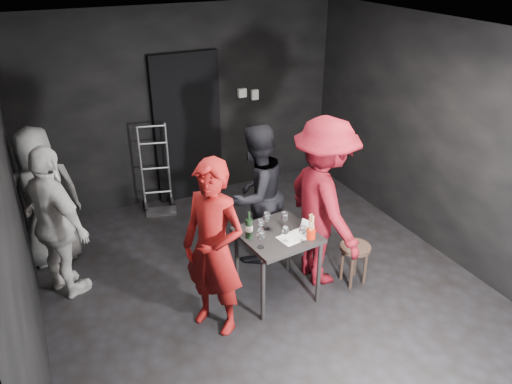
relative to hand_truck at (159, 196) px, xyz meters
name	(u,v)px	position (x,y,z in m)	size (l,w,h in m)	color
floor	(264,286)	(0.56, -2.20, -0.23)	(4.50, 5.00, 0.02)	black
ceiling	(267,33)	(0.56, -2.20, 2.47)	(4.50, 5.00, 0.02)	silver
wall_back	(185,106)	(0.56, 0.30, 1.12)	(4.50, 0.04, 2.70)	black
wall_front	(458,341)	(0.56, -4.70, 1.12)	(4.50, 0.04, 2.70)	black
wall_left	(16,227)	(-1.69, -2.20, 1.12)	(0.04, 5.00, 2.70)	black
wall_right	(439,140)	(2.81, -2.20, 1.12)	(0.04, 5.00, 2.70)	black
doorway	(188,128)	(0.56, 0.24, 0.82)	(0.95, 0.10, 2.10)	black
wallbox_upper	(242,93)	(1.41, 0.25, 1.22)	(0.12, 0.06, 0.12)	#B7B7B2
wallbox_lower	(255,95)	(1.61, 0.25, 1.17)	(0.10, 0.06, 0.14)	#B7B7B2
hand_truck	(159,196)	(0.00, 0.00, 0.00)	(0.42, 0.35, 1.25)	#B2B2B7
tasting_table	(277,242)	(0.63, -2.35, 0.43)	(0.72, 0.72, 0.75)	black
stool	(355,254)	(1.48, -2.54, 0.15)	(0.33, 0.33, 0.47)	black
server_red	(213,235)	(-0.13, -2.52, 0.81)	(0.75, 0.50, 2.07)	maroon
woman_black	(256,188)	(0.74, -1.61, 0.68)	(0.88, 0.48, 1.82)	black
man_maroon	(325,183)	(1.20, -2.29, 0.95)	(1.52, 0.70, 2.35)	#620B14
bystander_cream	(54,215)	(-1.39, -1.35, 0.72)	(1.11, 0.53, 1.89)	beige
bystander_grey	(42,191)	(-1.45, -0.66, 0.68)	(0.89, 0.48, 1.82)	slate
tasting_mat	(294,237)	(0.74, -2.48, 0.53)	(0.32, 0.21, 0.00)	white
wine_glass_a	(261,238)	(0.36, -2.51, 0.63)	(0.08, 0.08, 0.22)	white
wine_glass_b	(261,227)	(0.46, -2.30, 0.62)	(0.07, 0.07, 0.19)	white
wine_glass_c	(267,220)	(0.57, -2.23, 0.63)	(0.08, 0.08, 0.21)	white
wine_glass_d	(285,233)	(0.63, -2.51, 0.62)	(0.07, 0.07, 0.19)	white
wine_glass_e	(302,233)	(0.78, -2.58, 0.61)	(0.07, 0.07, 0.18)	white
wine_glass_f	(285,220)	(0.74, -2.28, 0.62)	(0.07, 0.07, 0.20)	white
wine_bottle	(249,228)	(0.33, -2.30, 0.64)	(0.07, 0.07, 0.30)	black
breadstick_cup	(311,227)	(0.89, -2.57, 0.65)	(0.09, 0.09, 0.29)	red
reserved_card	(307,225)	(0.94, -2.40, 0.57)	(0.08, 0.13, 0.10)	white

